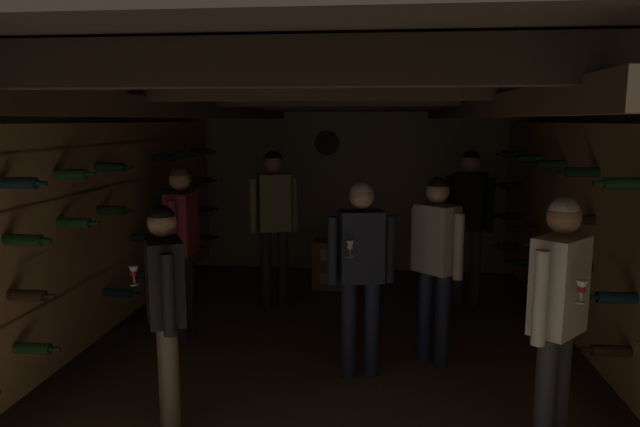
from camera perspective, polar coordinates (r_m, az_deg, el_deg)
name	(u,v)px	position (r m, az deg, el deg)	size (l,w,h in m)	color
ground_plane	(335,363)	(5.18, 1.47, -14.43)	(8.40, 8.40, 0.00)	#7A6651
room_shell	(338,196)	(5.06, 1.77, 1.74)	(4.72, 6.52, 2.41)	beige
wine_crate_stack	(334,264)	(7.26, 1.39, -4.98)	(0.52, 0.35, 0.60)	#A37547
display_bottle	(330,230)	(7.18, 1.00, -1.58)	(0.08, 0.08, 0.35)	#194723
person_host_center	(361,262)	(4.64, 4.03, -4.74)	(0.53, 0.38, 1.60)	#232D4C
person_guest_far_right	(469,212)	(6.62, 14.41, 0.16)	(0.51, 0.33, 1.75)	#4C473D
person_guest_near_right	(558,305)	(3.76, 22.32, -8.35)	(0.39, 0.46, 1.64)	#2D2D33
person_guest_far_left	(274,213)	(6.36, -4.52, 0.04)	(0.51, 0.41, 1.75)	#2D2D33
person_guest_near_left	(165,300)	(3.95, -14.96, -8.17)	(0.42, 0.49, 1.54)	brown
person_guest_mid_right	(436,253)	(4.98, 11.30, -3.85)	(0.45, 0.40, 1.61)	#232D4C
person_guest_mid_left	(182,236)	(5.60, -13.38, -2.20)	(0.33, 0.54, 1.65)	#2D2D33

